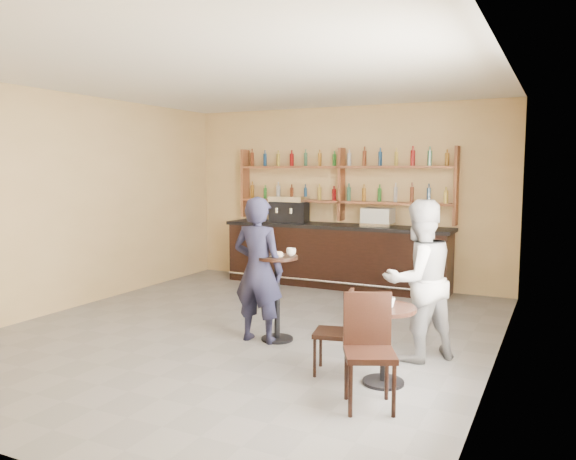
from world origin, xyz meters
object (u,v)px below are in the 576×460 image
at_px(pastry_case, 378,217).
at_px(patron_second, 419,280).
at_px(bar_counter, 335,255).
at_px(pedestal_table, 277,298).
at_px(man_main, 258,270).
at_px(chair_south, 370,353).
at_px(chair_west, 333,332).
at_px(cafe_table, 384,345).
at_px(espresso_machine, 289,209).

distance_m(pastry_case, patron_second, 3.54).
xyz_separation_m(bar_counter, pastry_case, (0.77, 0.00, 0.71)).
relative_size(pedestal_table, man_main, 0.59).
bearing_deg(pastry_case, pedestal_table, -87.32).
bearing_deg(bar_counter, pedestal_table, -80.79).
height_order(bar_counter, chair_south, bar_counter).
xyz_separation_m(pastry_case, chair_south, (1.39, -4.68, -0.77)).
distance_m(chair_west, chair_south, 0.89).
bearing_deg(chair_south, patron_second, 61.59).
distance_m(cafe_table, chair_west, 0.55).
bearing_deg(chair_west, espresso_machine, -160.42).
height_order(man_main, chair_west, man_main).
bearing_deg(cafe_table, chair_west, 174.81).
bearing_deg(pastry_case, patron_second, -58.71).
relative_size(pedestal_table, chair_south, 1.05).
relative_size(bar_counter, chair_south, 4.13).
xyz_separation_m(bar_counter, chair_south, (2.16, -4.68, -0.06)).
bearing_deg(pastry_case, man_main, -90.26).
distance_m(pastry_case, man_main, 3.47).
relative_size(pastry_case, man_main, 0.29).
height_order(pedestal_table, cafe_table, pedestal_table).
relative_size(pedestal_table, patron_second, 0.59).
bearing_deg(chair_south, bar_counter, 89.08).
distance_m(chair_south, patron_second, 1.53).
bearing_deg(chair_west, man_main, -128.49).
height_order(bar_counter, chair_west, bar_counter).
bearing_deg(espresso_machine, cafe_table, -63.10).
xyz_separation_m(pedestal_table, chair_south, (1.63, -1.39, -0.02)).
bearing_deg(pedestal_table, man_main, -144.22).
height_order(cafe_table, patron_second, patron_second).
bearing_deg(chair_west, chair_south, 30.69).
xyz_separation_m(man_main, chair_west, (1.21, -0.60, -0.45)).
relative_size(bar_counter, cafe_table, 5.33).
height_order(man_main, patron_second, same).
xyz_separation_m(espresso_machine, pedestal_table, (1.45, -3.29, -0.83)).
height_order(pastry_case, chair_west, pastry_case).
xyz_separation_m(espresso_machine, cafe_table, (3.03, -4.08, -0.96)).
distance_m(bar_counter, espresso_machine, 1.21).
bearing_deg(espresso_machine, pastry_case, -9.69).
distance_m(bar_counter, pedestal_table, 3.33).
relative_size(cafe_table, patron_second, 0.44).
height_order(bar_counter, pastry_case, pastry_case).
relative_size(cafe_table, chair_west, 0.89).
bearing_deg(man_main, cafe_table, 158.37).
relative_size(chair_west, chair_south, 0.87).
bearing_deg(man_main, pastry_case, -98.34).
distance_m(bar_counter, man_main, 3.46).
bearing_deg(patron_second, cafe_table, 34.02).
distance_m(bar_counter, chair_south, 5.15).
height_order(pastry_case, cafe_table, pastry_case).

